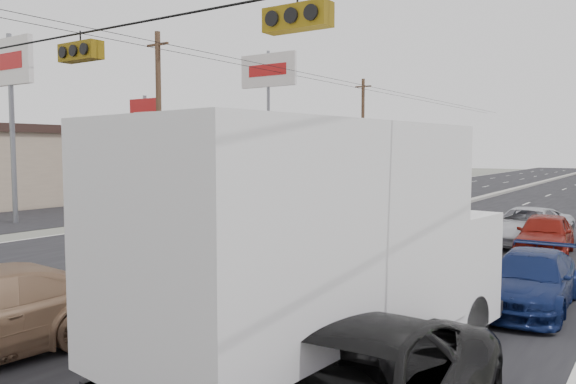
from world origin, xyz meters
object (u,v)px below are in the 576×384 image
at_px(box_truck, 324,251).
at_px(queue_car_d, 530,281).
at_px(utility_pole_left_c, 363,132).
at_px(queue_car_b, 370,242).
at_px(red_sedan, 289,264).
at_px(pole_sign_billboard, 268,79).
at_px(pole_sign_mid, 145,125).
at_px(queue_car_c, 527,227).
at_px(pole_sign_far, 330,140).
at_px(queue_car_a, 336,232).
at_px(oncoming_far, 400,198).
at_px(pole_sign_near, 10,76).
at_px(queue_car_e, 545,235).
at_px(oncoming_near, 207,210).
at_px(utility_pole_left_b, 159,121).
at_px(tree_left_far, 366,148).

bearing_deg(box_truck, queue_car_d, 79.68).
xyz_separation_m(utility_pole_left_c, queue_car_b, (16.13, -31.64, -4.31)).
bearing_deg(red_sedan, box_truck, -46.44).
distance_m(pole_sign_billboard, box_truck, 35.39).
height_order(pole_sign_mid, queue_car_c, pole_sign_mid).
bearing_deg(red_sedan, pole_sign_far, 122.61).
bearing_deg(utility_pole_left_c, queue_car_a, -64.93).
bearing_deg(pole_sign_far, queue_car_a, -59.65).
relative_size(pole_sign_mid, box_truck, 0.87).
bearing_deg(queue_car_b, queue_car_d, -18.54).
height_order(utility_pole_left_c, oncoming_far, utility_pole_left_c).
xyz_separation_m(pole_sign_near, box_truck, (21.68, -7.52, -5.00)).
height_order(pole_sign_billboard, queue_car_a, pole_sign_billboard).
bearing_deg(queue_car_e, pole_sign_mid, 165.67).
xyz_separation_m(queue_car_b, queue_car_d, (4.89, -1.92, -0.17)).
bearing_deg(queue_car_b, utility_pole_left_c, 119.85).
height_order(queue_car_b, oncoming_near, oncoming_near).
distance_m(box_truck, oncoming_near, 17.30).
distance_m(pole_sign_far, oncoming_near, 29.92).
height_order(pole_sign_far, queue_car_a, pole_sign_far).
xyz_separation_m(pole_sign_mid, queue_car_a, (18.40, -7.71, -4.45)).
bearing_deg(oncoming_far, queue_car_b, 110.03).
relative_size(red_sedan, queue_car_a, 1.00).
bearing_deg(queue_car_b, oncoming_near, 162.73).
bearing_deg(oncoming_far, queue_car_c, 139.39).
bearing_deg(utility_pole_left_b, queue_car_c, 1.33).
distance_m(tree_left_far, queue_car_a, 55.03).
height_order(queue_car_a, oncoming_near, oncoming_near).
bearing_deg(oncoming_far, pole_sign_billboard, -22.32).
bearing_deg(queue_car_a, box_truck, -67.21).
bearing_deg(tree_left_far, pole_sign_mid, -83.21).
bearing_deg(queue_car_e, box_truck, -98.16).
height_order(pole_sign_near, queue_car_b, pole_sign_near).
height_order(pole_sign_near, oncoming_far, pole_sign_near).
xyz_separation_m(pole_sign_far, queue_car_b, (19.63, -31.64, -3.62)).
bearing_deg(utility_pole_left_c, pole_sign_near, -94.47).
xyz_separation_m(utility_pole_left_b, oncoming_near, (6.30, -3.04, -4.29)).
distance_m(queue_car_b, oncoming_far, 15.01).
relative_size(queue_car_a, queue_car_d, 0.90).
bearing_deg(queue_car_b, pole_sign_mid, 157.80).
xyz_separation_m(box_truck, red_sedan, (-3.68, 4.48, -1.39)).
relative_size(pole_sign_far, oncoming_far, 1.01).
height_order(pole_sign_mid, pole_sign_billboard, pole_sign_billboard).
bearing_deg(red_sedan, pole_sign_near, 174.56).
bearing_deg(queue_car_a, utility_pole_left_b, 155.75).
xyz_separation_m(tree_left_far, queue_car_b, (25.63, -51.64, -2.92)).
xyz_separation_m(pole_sign_mid, queue_car_b, (20.63, -9.64, -4.32)).
height_order(pole_sign_mid, oncoming_far, pole_sign_mid).
distance_m(utility_pole_left_b, queue_car_d, 23.13).
bearing_deg(queue_car_c, pole_sign_mid, -179.30).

